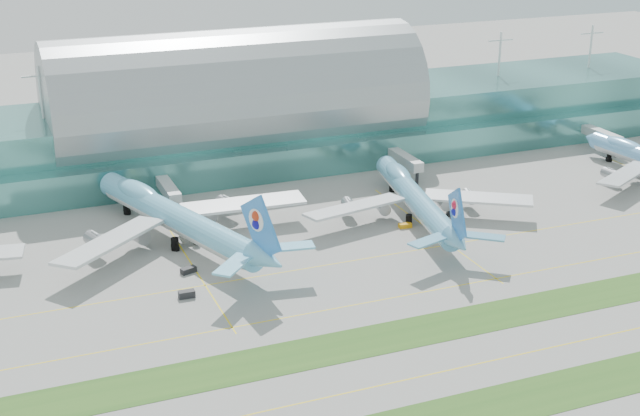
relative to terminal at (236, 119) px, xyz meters
name	(u,v)px	position (x,y,z in m)	size (l,w,h in m)	color
ground	(419,336)	(-0.01, -128.79, -14.23)	(700.00, 700.00, 0.00)	gray
terminal	(236,119)	(0.00, 0.00, 0.00)	(340.00, 69.10, 36.00)	#3D7A75
grass_strip_near	(492,407)	(-0.01, -156.79, -14.19)	(420.00, 12.00, 0.08)	#2D591E
grass_strip_far	(414,332)	(-0.01, -126.79, -14.19)	(420.00, 12.00, 0.08)	#2D591E
taxiline_b	(453,369)	(-0.01, -142.79, -14.22)	(420.00, 0.35, 0.01)	yellow
taxiline_c	(381,300)	(-0.01, -110.79, -14.22)	(420.00, 0.35, 0.01)	yellow
taxiline_d	(343,262)	(-0.01, -88.79, -14.22)	(420.00, 0.35, 0.01)	yellow
airliner_b	(175,216)	(-34.87, -60.44, -7.13)	(69.74, 81.07, 23.01)	#67BEE3
airliner_c	(415,197)	(30.06, -68.95, -7.96)	(64.04, 73.51, 20.32)	#5BA4C8
gse_c	(187,294)	(-40.20, -93.41, -13.40)	(3.69, 1.80, 1.65)	black
gse_d	(188,270)	(-36.64, -80.64, -13.54)	(3.71, 1.73, 1.38)	black
gse_e	(405,225)	(24.59, -74.07, -13.63)	(3.45, 1.73, 1.19)	orange
gse_f	(453,213)	(41.06, -71.10, -13.40)	(3.47, 1.92, 1.66)	black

